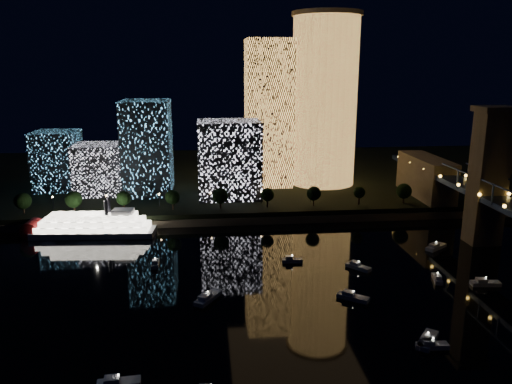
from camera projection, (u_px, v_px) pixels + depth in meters
ground at (347, 316)px, 130.28m from camera, size 520.00×520.00×0.00m
far_bank at (269, 176)px, 283.95m from camera, size 420.00×160.00×5.00m
seawall at (293, 218)px, 208.98m from camera, size 420.00×6.00×3.00m
tower_cylindrical at (324, 100)px, 246.94m from camera, size 34.00×34.00×83.59m
tower_rectangular at (269, 114)px, 246.40m from camera, size 22.38×22.38×71.21m
midrise_blocks at (150, 156)px, 233.07m from camera, size 106.54×45.71×43.28m
riverboat at (88, 226)px, 191.51m from camera, size 50.38×13.93×14.99m
motorboats at (334, 297)px, 139.40m from camera, size 109.80×79.77×2.78m
esplanade_trees at (207, 196)px, 209.07m from camera, size 166.78×6.91×8.95m
street_lamps at (211, 196)px, 215.39m from camera, size 132.70×0.70×5.65m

